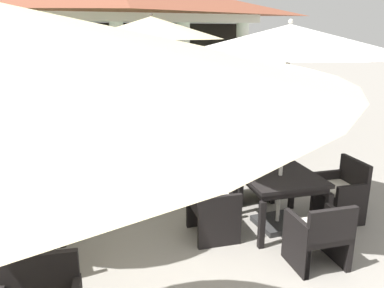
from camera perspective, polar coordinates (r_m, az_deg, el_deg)
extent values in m
cylinder|color=white|center=(11.17, -20.84, 9.33)|extent=(0.39, 0.39, 2.85)
cylinder|color=white|center=(11.33, -10.81, 10.17)|extent=(0.39, 0.39, 2.85)
cylinder|color=white|center=(11.80, -1.28, 10.67)|extent=(0.39, 0.39, 2.85)
cylinder|color=white|center=(12.57, 7.32, 10.88)|extent=(0.39, 0.39, 2.85)
cube|color=white|center=(11.28, -11.24, 17.98)|extent=(8.61, 0.70, 0.24)
cube|color=black|center=(12.21, -11.54, 10.54)|extent=(8.41, 0.16, 2.85)
cube|color=#519347|center=(9.90, -8.68, 1.06)|extent=(10.81, 1.67, 0.01)
cube|color=black|center=(7.92, -5.62, 2.66)|extent=(0.92, 0.92, 0.05)
cube|color=black|center=(7.93, -5.61, 2.27)|extent=(0.84, 0.84, 0.06)
cube|color=black|center=(7.60, -7.92, -1.12)|extent=(0.08, 0.08, 0.63)
cube|color=black|center=(7.73, -2.18, -0.67)|extent=(0.08, 0.08, 0.63)
cube|color=black|center=(8.34, -8.66, 0.41)|extent=(0.08, 0.08, 0.63)
cube|color=black|center=(8.46, -3.41, 0.80)|extent=(0.08, 0.08, 0.63)
cube|color=#2D2D2D|center=(8.10, -5.49, -1.95)|extent=(0.53, 0.53, 0.08)
cylinder|color=#4C4742|center=(7.80, -5.74, 6.89)|extent=(0.05, 0.05, 2.61)
cone|color=beige|center=(7.70, -6.03, 16.81)|extent=(2.78, 2.78, 0.42)
sphere|color=#4C4742|center=(7.71, -6.08, 18.58)|extent=(0.06, 0.06, 0.06)
cube|color=black|center=(7.17, -4.31, -1.38)|extent=(0.63, 0.59, 0.07)
cube|color=silver|center=(7.15, -4.32, -0.92)|extent=(0.58, 0.54, 0.05)
cube|color=black|center=(6.86, -3.94, -0.07)|extent=(0.59, 0.11, 0.41)
cube|color=black|center=(7.14, -6.46, -2.05)|extent=(0.10, 0.55, 0.66)
cube|color=black|center=(7.24, -2.17, -1.70)|extent=(0.10, 0.55, 0.66)
cube|color=black|center=(7.42, -6.67, -2.57)|extent=(0.06, 0.06, 0.36)
cube|color=black|center=(7.51, -2.65, -2.24)|extent=(0.06, 0.06, 0.36)
cube|color=black|center=(6.97, -6.03, -3.82)|extent=(0.06, 0.06, 0.36)
cube|color=black|center=(7.07, -1.75, -3.44)|extent=(0.06, 0.06, 0.36)
cube|color=black|center=(8.18, 0.51, 1.04)|extent=(0.54, 0.59, 0.07)
cube|color=silver|center=(8.17, 0.51, 1.45)|extent=(0.50, 0.54, 0.05)
cube|color=black|center=(8.19, 2.05, 2.64)|extent=(0.10, 0.55, 0.37)
cube|color=black|center=(7.97, 1.02, 0.01)|extent=(0.50, 0.10, 0.67)
cube|color=black|center=(8.44, 0.03, 0.94)|extent=(0.50, 0.10, 0.67)
cube|color=black|center=(7.96, -0.52, -1.08)|extent=(0.06, 0.06, 0.38)
cube|color=black|center=(8.42, -1.40, -0.12)|extent=(0.06, 0.06, 0.38)
cube|color=black|center=(8.08, 2.49, -0.83)|extent=(0.06, 0.06, 0.38)
cube|color=black|center=(8.53, 1.47, 0.10)|extent=(0.06, 0.06, 0.38)
cube|color=black|center=(7.89, -11.86, 0.23)|extent=(0.60, 0.57, 0.07)
cube|color=silver|center=(7.88, -11.88, 0.65)|extent=(0.55, 0.53, 0.05)
cube|color=black|center=(7.83, -13.85, 1.62)|extent=(0.10, 0.53, 0.37)
cube|color=black|center=(8.15, -11.95, 0.11)|extent=(0.57, 0.11, 0.69)
cube|color=black|center=(7.68, -11.69, -0.87)|extent=(0.57, 0.11, 0.69)
cube|color=black|center=(8.20, -10.12, -0.77)|extent=(0.06, 0.06, 0.39)
cube|color=black|center=(7.75, -9.77, -1.75)|extent=(0.06, 0.06, 0.39)
cube|color=black|center=(8.18, -13.65, -1.03)|extent=(0.06, 0.06, 0.39)
cube|color=black|center=(7.72, -13.50, -2.03)|extent=(0.06, 0.06, 0.39)
cube|color=black|center=(5.23, -24.03, -5.59)|extent=(0.91, 0.91, 0.05)
cube|color=black|center=(5.26, -23.95, -6.25)|extent=(0.84, 0.84, 0.08)
cube|color=black|center=(5.04, -18.90, -11.10)|extent=(0.07, 0.07, 0.63)
cube|color=black|center=(5.76, -19.64, -7.68)|extent=(0.07, 0.07, 0.63)
cube|color=#2D2D2D|center=(5.51, -23.20, -12.25)|extent=(0.48, 0.48, 0.10)
cylinder|color=beige|center=(5.05, -24.82, 0.88)|extent=(0.05, 0.05, 2.69)
cube|color=black|center=(4.56, -23.47, -13.30)|extent=(0.57, 0.58, 0.07)
cube|color=silver|center=(4.53, -23.56, -12.63)|extent=(0.53, 0.53, 0.05)
cube|color=black|center=(4.22, -23.81, -11.88)|extent=(0.55, 0.09, 0.44)
cube|color=black|center=(4.62, -26.54, -14.66)|extent=(0.09, 0.55, 0.62)
cube|color=black|center=(4.60, -20.13, -14.00)|extent=(0.09, 0.55, 0.62)
cube|color=black|center=(4.89, -26.15, -14.51)|extent=(0.06, 0.06, 0.37)
cube|color=black|center=(4.88, -20.30, -13.91)|extent=(0.06, 0.06, 0.37)
cube|color=black|center=(4.47, -26.34, -17.58)|extent=(0.06, 0.06, 0.37)
cube|color=black|center=(4.45, -19.84, -16.93)|extent=(0.06, 0.06, 0.37)
cube|color=black|center=(6.18, -23.73, -5.66)|extent=(0.64, 0.54, 0.07)
cube|color=silver|center=(6.16, -23.80, -5.14)|extent=(0.59, 0.49, 0.05)
cube|color=black|center=(6.32, -24.01, -2.81)|extent=(0.61, 0.10, 0.43)
cube|color=black|center=(6.21, -21.01, -6.07)|extent=(0.09, 0.50, 0.63)
cube|color=black|center=(6.22, -26.28, -6.65)|extent=(0.09, 0.50, 0.63)
cube|color=black|center=(6.05, -20.83, -8.00)|extent=(0.06, 0.06, 0.36)
cube|color=black|center=(6.07, -26.12, -8.56)|extent=(0.06, 0.06, 0.36)
cube|color=black|center=(6.46, -21.07, -6.48)|extent=(0.06, 0.06, 0.36)
cube|color=black|center=(6.48, -26.01, -7.01)|extent=(0.06, 0.06, 0.36)
cube|color=black|center=(5.23, 12.96, -4.78)|extent=(1.07, 1.07, 0.05)
cube|color=black|center=(5.25, 12.92, -5.42)|extent=(0.98, 0.98, 0.08)
cube|color=black|center=(4.83, 10.30, -11.75)|extent=(0.08, 0.08, 0.62)
cube|color=black|center=(5.26, 19.51, -10.05)|extent=(0.08, 0.08, 0.62)
cube|color=black|center=(5.58, 6.31, -7.60)|extent=(0.08, 0.08, 0.62)
cube|color=black|center=(5.96, 14.60, -6.48)|extent=(0.08, 0.08, 0.62)
cube|color=#2D2D2D|center=(5.50, 12.52, -11.40)|extent=(0.54, 0.54, 0.08)
cylinder|color=beige|center=(5.07, 13.32, 0.55)|extent=(0.05, 0.05, 2.44)
cone|color=white|center=(4.90, 14.29, 14.84)|extent=(2.74, 2.74, 0.35)
sphere|color=beige|center=(4.90, 14.46, 17.22)|extent=(0.06, 0.06, 0.06)
cube|color=black|center=(4.64, 18.17, -12.47)|extent=(0.61, 0.56, 0.07)
cube|color=silver|center=(4.61, 18.23, -11.81)|extent=(0.57, 0.52, 0.05)
cube|color=black|center=(4.37, 20.11, -11.26)|extent=(0.57, 0.11, 0.37)
cube|color=black|center=(4.55, 15.18, -13.99)|extent=(0.11, 0.51, 0.61)
cube|color=black|center=(4.81, 20.80, -12.73)|extent=(0.11, 0.51, 0.61)
cube|color=black|center=(4.78, 13.76, -14.06)|extent=(0.06, 0.06, 0.35)
cube|color=black|center=(5.03, 19.06, -12.92)|extent=(0.06, 0.06, 0.35)
cube|color=black|center=(4.45, 16.65, -16.76)|extent=(0.06, 0.06, 0.35)
cube|color=black|center=(4.72, 22.20, -15.33)|extent=(0.06, 0.06, 0.35)
cube|color=black|center=(5.82, 21.00, -6.68)|extent=(0.54, 0.65, 0.07)
cube|color=silver|center=(5.80, 21.05, -6.13)|extent=(0.49, 0.59, 0.05)
cube|color=black|center=(5.87, 23.01, -4.14)|extent=(0.11, 0.61, 0.43)
cube|color=black|center=(5.65, 22.57, -8.55)|extent=(0.49, 0.10, 0.61)
cube|color=black|center=(6.07, 19.37, -6.51)|extent=(0.49, 0.10, 0.61)
cube|color=black|center=(5.59, 20.60, -10.03)|extent=(0.06, 0.06, 0.36)
cube|color=black|center=(6.00, 17.59, -7.92)|extent=(0.06, 0.06, 0.36)
cube|color=black|center=(5.84, 24.08, -9.29)|extent=(0.06, 0.06, 0.36)
cube|color=black|center=(6.23, 20.95, -7.33)|extent=(0.06, 0.06, 0.36)
cube|color=black|center=(6.12, 8.74, -4.47)|extent=(0.63, 0.61, 0.07)
cube|color=silver|center=(6.10, 8.76, -3.94)|extent=(0.58, 0.56, 0.05)
cube|color=black|center=(6.26, 7.89, -1.34)|extent=(0.58, 0.11, 0.47)
cube|color=black|center=(6.26, 10.98, -4.94)|extent=(0.11, 0.56, 0.66)
cube|color=black|center=(6.05, 6.35, -5.47)|extent=(0.11, 0.56, 0.66)
cube|color=black|center=(6.10, 11.87, -6.98)|extent=(0.06, 0.06, 0.38)
cube|color=black|center=(5.89, 7.27, -7.59)|extent=(0.06, 0.06, 0.38)
cube|color=black|center=(6.52, 9.89, -5.33)|extent=(0.06, 0.06, 0.38)
cube|color=black|center=(6.32, 5.55, -5.83)|extent=(0.06, 0.06, 0.38)
cube|color=black|center=(4.99, 3.09, -8.96)|extent=(0.60, 0.66, 0.07)
cube|color=silver|center=(4.97, 3.10, -8.34)|extent=(0.55, 0.61, 0.05)
cube|color=black|center=(4.82, 0.24, -6.60)|extent=(0.12, 0.62, 0.43)
cube|color=black|center=(5.28, 2.10, -8.62)|extent=(0.55, 0.11, 0.67)
cube|color=black|center=(4.79, 4.16, -11.39)|extent=(0.55, 0.11, 0.67)
cube|color=black|center=(5.40, 4.64, -9.68)|extent=(0.06, 0.06, 0.40)
cube|color=black|center=(4.94, 6.86, -12.38)|extent=(0.06, 0.06, 0.40)
cube|color=black|center=(5.27, -0.50, -10.31)|extent=(0.06, 0.06, 0.40)
cube|color=black|center=(4.80, 1.23, -13.19)|extent=(0.06, 0.06, 0.40)
cube|color=black|center=(3.45, -21.64, -18.02)|extent=(0.61, 0.15, 0.44)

